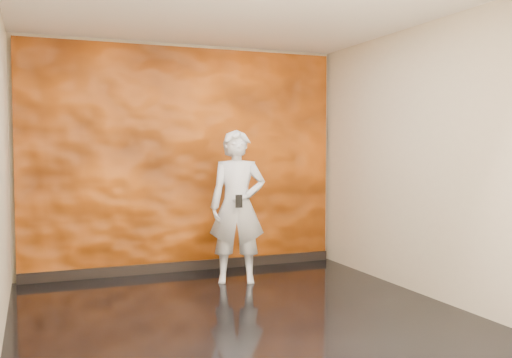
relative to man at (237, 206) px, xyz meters
name	(u,v)px	position (x,y,z in m)	size (l,w,h in m)	color
room	(238,162)	(-0.40, -1.14, 0.54)	(4.02, 4.02, 2.81)	black
feature_wall	(185,160)	(-0.40, 0.82, 0.52)	(3.90, 0.06, 2.75)	orange
baseboard	(187,266)	(-0.40, 0.78, -0.80)	(3.90, 0.04, 0.12)	black
man	(237,206)	(0.00, 0.00, 0.00)	(0.63, 0.41, 1.72)	#A8AEB8
phone	(239,201)	(-0.06, -0.23, 0.08)	(0.08, 0.02, 0.14)	black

